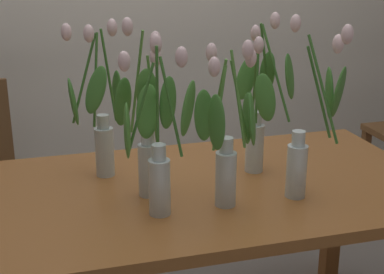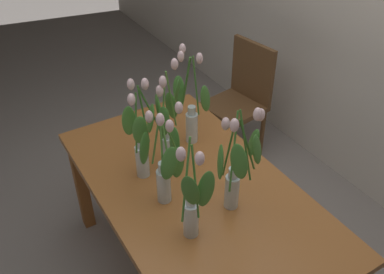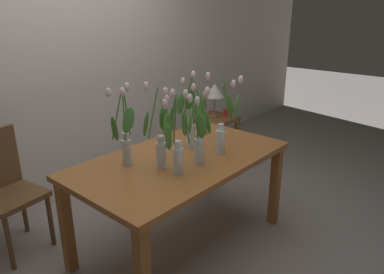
{
  "view_description": "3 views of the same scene",
  "coord_description": "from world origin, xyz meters",
  "px_view_note": "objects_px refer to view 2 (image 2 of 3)",
  "views": [
    {
      "loc": [
        -0.55,
        -1.73,
        1.52
      ],
      "look_at": [
        -0.08,
        -0.07,
        0.95
      ],
      "focal_mm": 52.36,
      "sensor_mm": 36.0,
      "label": 1
    },
    {
      "loc": [
        1.33,
        -0.82,
        2.2
      ],
      "look_at": [
        -0.06,
        0.02,
        1.01
      ],
      "focal_mm": 39.57,
      "sensor_mm": 36.0,
      "label": 2
    },
    {
      "loc": [
        -1.78,
        -1.66,
        1.76
      ],
      "look_at": [
        0.07,
        -0.04,
        0.89
      ],
      "focal_mm": 33.88,
      "sensor_mm": 36.0,
      "label": 3
    }
  ],
  "objects_px": {
    "tulip_vase_3": "(143,137)",
    "dining_chair": "(242,95)",
    "dining_table": "(194,200)",
    "tulip_vase_2": "(190,109)",
    "tulip_vase_5": "(168,136)",
    "tulip_vase_0": "(237,170)",
    "tulip_vase_4": "(192,208)",
    "tulip_vase_1": "(165,166)"
  },
  "relations": [
    {
      "from": "tulip_vase_4",
      "to": "tulip_vase_3",
      "type": "bearing_deg",
      "value": 177.41
    },
    {
      "from": "tulip_vase_3",
      "to": "dining_chair",
      "type": "height_order",
      "value": "tulip_vase_3"
    },
    {
      "from": "dining_table",
      "to": "tulip_vase_1",
      "type": "bearing_deg",
      "value": -87.58
    },
    {
      "from": "tulip_vase_0",
      "to": "dining_chair",
      "type": "bearing_deg",
      "value": 141.17
    },
    {
      "from": "tulip_vase_0",
      "to": "tulip_vase_5",
      "type": "bearing_deg",
      "value": -166.48
    },
    {
      "from": "tulip_vase_2",
      "to": "tulip_vase_3",
      "type": "relative_size",
      "value": 1.01
    },
    {
      "from": "tulip_vase_4",
      "to": "dining_chair",
      "type": "distance_m",
      "value": 1.69
    },
    {
      "from": "tulip_vase_0",
      "to": "tulip_vase_3",
      "type": "height_order",
      "value": "tulip_vase_0"
    },
    {
      "from": "tulip_vase_4",
      "to": "tulip_vase_5",
      "type": "height_order",
      "value": "tulip_vase_5"
    },
    {
      "from": "tulip_vase_1",
      "to": "dining_table",
      "type": "bearing_deg",
      "value": 92.42
    },
    {
      "from": "dining_table",
      "to": "tulip_vase_1",
      "type": "distance_m",
      "value": 0.35
    },
    {
      "from": "tulip_vase_4",
      "to": "dining_table",
      "type": "bearing_deg",
      "value": 146.83
    },
    {
      "from": "dining_chair",
      "to": "tulip_vase_4",
      "type": "bearing_deg",
      "value": -44.82
    },
    {
      "from": "tulip_vase_1",
      "to": "tulip_vase_2",
      "type": "bearing_deg",
      "value": 135.67
    },
    {
      "from": "tulip_vase_0",
      "to": "tulip_vase_4",
      "type": "distance_m",
      "value": 0.28
    },
    {
      "from": "tulip_vase_0",
      "to": "tulip_vase_4",
      "type": "relative_size",
      "value": 1.01
    },
    {
      "from": "tulip_vase_2",
      "to": "tulip_vase_0",
      "type": "bearing_deg",
      "value": -10.02
    },
    {
      "from": "tulip_vase_4",
      "to": "tulip_vase_5",
      "type": "xyz_separation_m",
      "value": [
        -0.5,
        0.16,
        -0.01
      ]
    },
    {
      "from": "tulip_vase_1",
      "to": "dining_chair",
      "type": "relative_size",
      "value": 0.58
    },
    {
      "from": "dining_table",
      "to": "tulip_vase_0",
      "type": "xyz_separation_m",
      "value": [
        0.22,
        0.08,
        0.33
      ]
    },
    {
      "from": "tulip_vase_2",
      "to": "tulip_vase_5",
      "type": "xyz_separation_m",
      "value": [
        0.13,
        -0.21,
        -0.02
      ]
    },
    {
      "from": "tulip_vase_2",
      "to": "tulip_vase_4",
      "type": "xyz_separation_m",
      "value": [
        0.63,
        -0.37,
        -0.01
      ]
    },
    {
      "from": "dining_table",
      "to": "dining_chair",
      "type": "xyz_separation_m",
      "value": [
        -0.88,
        0.97,
        -0.12
      ]
    },
    {
      "from": "dining_table",
      "to": "tulip_vase_3",
      "type": "relative_size",
      "value": 2.88
    },
    {
      "from": "tulip_vase_2",
      "to": "tulip_vase_5",
      "type": "bearing_deg",
      "value": -58.7
    },
    {
      "from": "tulip_vase_4",
      "to": "tulip_vase_2",
      "type": "bearing_deg",
      "value": 149.71
    },
    {
      "from": "tulip_vase_0",
      "to": "dining_chair",
      "type": "distance_m",
      "value": 1.49
    },
    {
      "from": "tulip_vase_2",
      "to": "tulip_vase_4",
      "type": "bearing_deg",
      "value": -30.29
    },
    {
      "from": "tulip_vase_3",
      "to": "dining_table",
      "type": "bearing_deg",
      "value": 35.86
    },
    {
      "from": "tulip_vase_0",
      "to": "tulip_vase_5",
      "type": "xyz_separation_m",
      "value": [
        -0.44,
        -0.11,
        -0.05
      ]
    },
    {
      "from": "dining_table",
      "to": "tulip_vase_1",
      "type": "height_order",
      "value": "tulip_vase_1"
    },
    {
      "from": "tulip_vase_1",
      "to": "tulip_vase_2",
      "type": "distance_m",
      "value": 0.5
    },
    {
      "from": "tulip_vase_1",
      "to": "dining_chair",
      "type": "height_order",
      "value": "tulip_vase_1"
    },
    {
      "from": "tulip_vase_2",
      "to": "tulip_vase_5",
      "type": "height_order",
      "value": "tulip_vase_5"
    },
    {
      "from": "dining_table",
      "to": "tulip_vase_4",
      "type": "bearing_deg",
      "value": -33.17
    },
    {
      "from": "dining_table",
      "to": "tulip_vase_0",
      "type": "distance_m",
      "value": 0.41
    },
    {
      "from": "tulip_vase_1",
      "to": "tulip_vase_3",
      "type": "height_order",
      "value": "tulip_vase_3"
    },
    {
      "from": "tulip_vase_1",
      "to": "tulip_vase_2",
      "type": "relative_size",
      "value": 0.95
    },
    {
      "from": "tulip_vase_2",
      "to": "dining_chair",
      "type": "relative_size",
      "value": 0.61
    },
    {
      "from": "tulip_vase_0",
      "to": "tulip_vase_4",
      "type": "height_order",
      "value": "tulip_vase_0"
    },
    {
      "from": "dining_table",
      "to": "dining_chair",
      "type": "relative_size",
      "value": 1.72
    },
    {
      "from": "dining_table",
      "to": "tulip_vase_0",
      "type": "relative_size",
      "value": 2.74
    }
  ]
}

